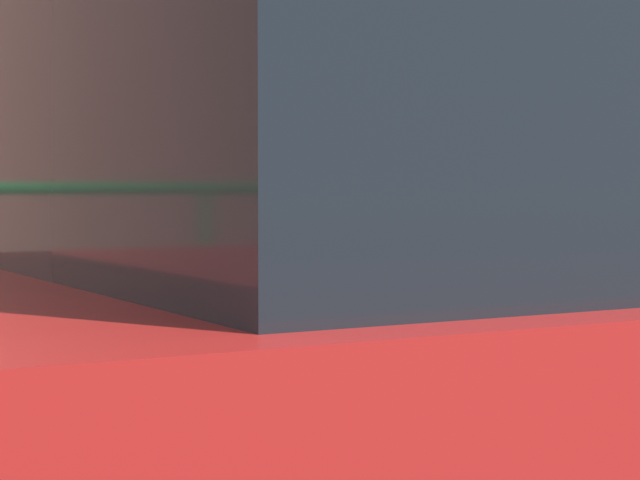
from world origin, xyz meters
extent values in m
cube|color=#ADA8A0|center=(0.00, 1.26, 0.07)|extent=(36.00, 2.52, 0.13)
cylinder|color=slate|center=(0.16, 0.35, 0.64)|extent=(0.07, 0.07, 1.02)
cylinder|color=slate|center=(0.16, 0.35, 1.31)|extent=(0.18, 0.18, 0.32)
sphere|color=silver|center=(0.16, 0.35, 1.50)|extent=(0.18, 0.18, 0.18)
cube|color=black|center=(0.15, 0.25, 1.38)|extent=(0.10, 0.02, 0.07)
cube|color=red|center=(0.15, 0.25, 1.25)|extent=(0.11, 0.02, 0.09)
cylinder|color=black|center=(-0.42, 0.60, 0.54)|extent=(0.15, 0.15, 0.82)
cylinder|color=black|center=(-0.24, 0.51, 0.54)|extent=(0.15, 0.15, 0.82)
cube|color=maroon|center=(-0.33, 0.56, 1.26)|extent=(0.48, 0.39, 0.61)
sphere|color=#936B4C|center=(-0.33, 0.56, 1.68)|extent=(0.22, 0.22, 0.22)
cylinder|color=maroon|center=(-0.56, 0.68, 1.28)|extent=(0.09, 0.09, 0.58)
cylinder|color=maroon|center=(-0.03, 0.57, 1.36)|extent=(0.27, 0.40, 0.53)
cube|color=maroon|center=(-0.59, -1.41, 0.72)|extent=(4.53, 1.89, 0.80)
cube|color=black|center=(-0.54, -1.42, 1.44)|extent=(2.13, 1.64, 0.64)
cylinder|color=#1E602D|center=(0.00, 2.33, 1.27)|extent=(24.00, 0.06, 0.06)
cylinder|color=#1E602D|center=(0.00, 2.33, 0.76)|extent=(24.00, 0.05, 0.05)
cylinder|color=#1E602D|center=(0.00, 2.33, 0.70)|extent=(0.06, 0.06, 1.14)
cylinder|color=#1E602D|center=(1.71, 2.33, 0.70)|extent=(0.06, 0.06, 1.14)
cylinder|color=#1E602D|center=(3.43, 2.33, 0.70)|extent=(0.06, 0.06, 1.14)
camera|label=1|loc=(-2.16, -3.26, 1.28)|focal=63.97mm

